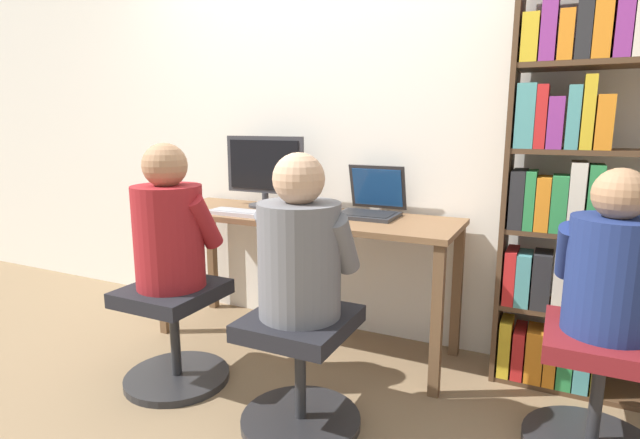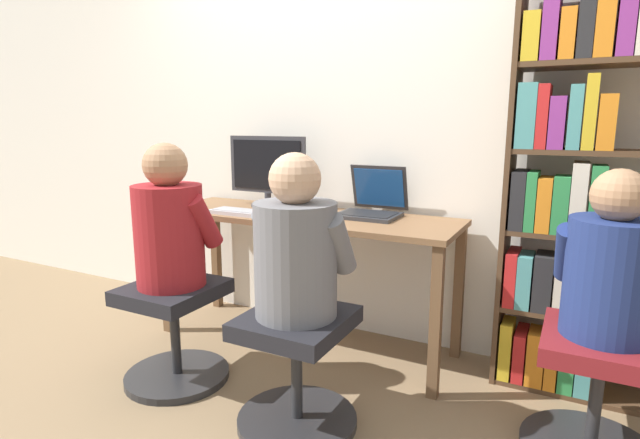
{
  "view_description": "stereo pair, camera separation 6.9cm",
  "coord_description": "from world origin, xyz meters",
  "px_view_note": "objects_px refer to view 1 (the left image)",
  "views": [
    {
      "loc": [
        1.29,
        -2.14,
        1.27
      ],
      "look_at": [
        0.21,
        0.08,
        0.79
      ],
      "focal_mm": 28.0,
      "sensor_mm": 36.0,
      "label": 1
    },
    {
      "loc": [
        1.35,
        -2.11,
        1.27
      ],
      "look_at": [
        0.21,
        0.08,
        0.79
      ],
      "focal_mm": 28.0,
      "sensor_mm": 36.0,
      "label": 2
    }
  ],
  "objects_px": {
    "desktop_monitor": "(265,171)",
    "person_at_monitor": "(169,226)",
    "person_at_laptop": "(300,248)",
    "bookshelf": "(577,188)",
    "office_chair_left": "(175,330)",
    "office_chair_right": "(300,365)",
    "keyboard": "(243,213)",
    "person_near_shelf": "(612,264)",
    "laptop": "(370,205)",
    "office_chair_side": "(598,387)"
  },
  "relations": [
    {
      "from": "person_at_monitor",
      "to": "bookshelf",
      "type": "distance_m",
      "value": 1.89
    },
    {
      "from": "office_chair_left",
      "to": "person_at_monitor",
      "type": "distance_m",
      "value": 0.52
    },
    {
      "from": "office_chair_right",
      "to": "laptop",
      "type": "bearing_deg",
      "value": 90.91
    },
    {
      "from": "person_at_monitor",
      "to": "office_chair_side",
      "type": "xyz_separation_m",
      "value": [
        1.84,
        0.29,
        -0.52
      ]
    },
    {
      "from": "person_at_laptop",
      "to": "person_near_shelf",
      "type": "height_order",
      "value": "person_at_laptop"
    },
    {
      "from": "keyboard",
      "to": "person_at_monitor",
      "type": "height_order",
      "value": "person_at_monitor"
    },
    {
      "from": "keyboard",
      "to": "person_near_shelf",
      "type": "xyz_separation_m",
      "value": [
        1.76,
        -0.2,
        -0.02
      ]
    },
    {
      "from": "office_chair_right",
      "to": "bookshelf",
      "type": "bearing_deg",
      "value": 40.48
    },
    {
      "from": "desktop_monitor",
      "to": "office_chair_left",
      "type": "relative_size",
      "value": 1.02
    },
    {
      "from": "desktop_monitor",
      "to": "office_chair_side",
      "type": "height_order",
      "value": "desktop_monitor"
    },
    {
      "from": "keyboard",
      "to": "office_chair_right",
      "type": "height_order",
      "value": "keyboard"
    },
    {
      "from": "person_at_monitor",
      "to": "bookshelf",
      "type": "relative_size",
      "value": 0.36
    },
    {
      "from": "person_at_laptop",
      "to": "office_chair_side",
      "type": "bearing_deg",
      "value": 17.21
    },
    {
      "from": "laptop",
      "to": "person_near_shelf",
      "type": "height_order",
      "value": "person_near_shelf"
    },
    {
      "from": "office_chair_right",
      "to": "person_at_monitor",
      "type": "bearing_deg",
      "value": 175.5
    },
    {
      "from": "person_at_laptop",
      "to": "desktop_monitor",
      "type": "bearing_deg",
      "value": 129.37
    },
    {
      "from": "laptop",
      "to": "keyboard",
      "type": "xyz_separation_m",
      "value": [
        -0.64,
        -0.3,
        -0.04
      ]
    },
    {
      "from": "laptop",
      "to": "keyboard",
      "type": "relative_size",
      "value": 0.84
    },
    {
      "from": "person_at_laptop",
      "to": "bookshelf",
      "type": "height_order",
      "value": "bookshelf"
    },
    {
      "from": "person_at_laptop",
      "to": "person_near_shelf",
      "type": "distance_m",
      "value": 1.17
    },
    {
      "from": "keyboard",
      "to": "person_at_laptop",
      "type": "height_order",
      "value": "person_at_laptop"
    },
    {
      "from": "bookshelf",
      "to": "office_chair_left",
      "type": "bearing_deg",
      "value": -155.29
    },
    {
      "from": "laptop",
      "to": "person_near_shelf",
      "type": "xyz_separation_m",
      "value": [
        1.13,
        -0.5,
        -0.06
      ]
    },
    {
      "from": "keyboard",
      "to": "person_near_shelf",
      "type": "distance_m",
      "value": 1.78
    },
    {
      "from": "office_chair_left",
      "to": "person_near_shelf",
      "type": "bearing_deg",
      "value": 9.29
    },
    {
      "from": "office_chair_right",
      "to": "person_near_shelf",
      "type": "relative_size",
      "value": 0.83
    },
    {
      "from": "office_chair_left",
      "to": "office_chair_right",
      "type": "relative_size",
      "value": 1.0
    },
    {
      "from": "desktop_monitor",
      "to": "laptop",
      "type": "height_order",
      "value": "desktop_monitor"
    },
    {
      "from": "office_chair_right",
      "to": "office_chair_side",
      "type": "bearing_deg",
      "value": 17.43
    },
    {
      "from": "desktop_monitor",
      "to": "person_at_laptop",
      "type": "xyz_separation_m",
      "value": [
        0.69,
        -0.84,
        -0.21
      ]
    },
    {
      "from": "desktop_monitor",
      "to": "person_at_monitor",
      "type": "height_order",
      "value": "desktop_monitor"
    },
    {
      "from": "laptop",
      "to": "office_chair_left",
      "type": "relative_size",
      "value": 0.65
    },
    {
      "from": "person_at_monitor",
      "to": "bookshelf",
      "type": "bearing_deg",
      "value": 24.58
    },
    {
      "from": "person_at_monitor",
      "to": "keyboard",
      "type": "bearing_deg",
      "value": 81.19
    },
    {
      "from": "keyboard",
      "to": "bookshelf",
      "type": "height_order",
      "value": "bookshelf"
    },
    {
      "from": "keyboard",
      "to": "person_at_monitor",
      "type": "bearing_deg",
      "value": -98.81
    },
    {
      "from": "office_chair_side",
      "to": "person_near_shelf",
      "type": "distance_m",
      "value": 0.49
    },
    {
      "from": "person_near_shelf",
      "to": "bookshelf",
      "type": "bearing_deg",
      "value": 104.52
    },
    {
      "from": "person_at_laptop",
      "to": "person_at_monitor",
      "type": "bearing_deg",
      "value": 175.86
    },
    {
      "from": "laptop",
      "to": "person_at_monitor",
      "type": "distance_m",
      "value": 1.07
    },
    {
      "from": "laptop",
      "to": "office_chair_left",
      "type": "bearing_deg",
      "value": -131.89
    },
    {
      "from": "office_chair_side",
      "to": "person_near_shelf",
      "type": "bearing_deg",
      "value": 90.0
    },
    {
      "from": "person_at_monitor",
      "to": "person_at_laptop",
      "type": "height_order",
      "value": "person_at_monitor"
    },
    {
      "from": "keyboard",
      "to": "person_near_shelf",
      "type": "relative_size",
      "value": 0.64
    },
    {
      "from": "laptop",
      "to": "office_chair_side",
      "type": "bearing_deg",
      "value": -23.98
    },
    {
      "from": "desktop_monitor",
      "to": "keyboard",
      "type": "distance_m",
      "value": 0.36
    },
    {
      "from": "desktop_monitor",
      "to": "person_at_monitor",
      "type": "relative_size",
      "value": 0.77
    },
    {
      "from": "keyboard",
      "to": "office_chair_left",
      "type": "xyz_separation_m",
      "value": [
        -0.08,
        -0.5,
        -0.51
      ]
    },
    {
      "from": "bookshelf",
      "to": "office_chair_side",
      "type": "relative_size",
      "value": 3.72
    },
    {
      "from": "desktop_monitor",
      "to": "person_at_monitor",
      "type": "bearing_deg",
      "value": -92.65
    }
  ]
}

